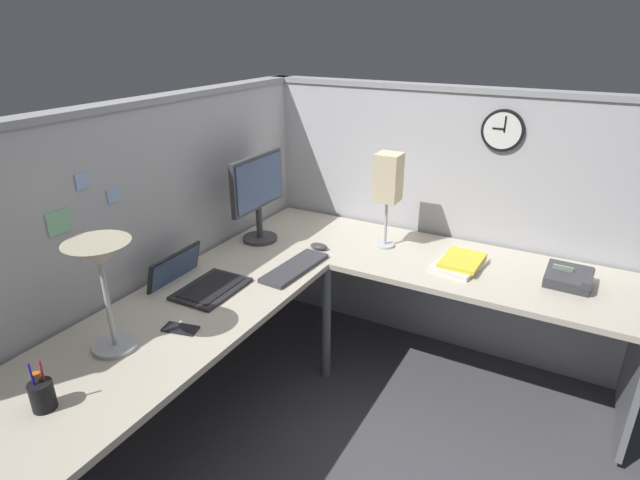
{
  "coord_description": "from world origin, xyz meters",
  "views": [
    {
      "loc": [
        -1.98,
        -0.97,
        1.89
      ],
      "look_at": [
        0.23,
        0.24,
        0.81
      ],
      "focal_mm": 28.57,
      "sensor_mm": 36.0,
      "label": 1
    }
  ],
  "objects_px": {
    "cell_phone": "(181,329)",
    "office_phone": "(570,279)",
    "desk_lamp_dome": "(100,263)",
    "desk_lamp_paper": "(388,180)",
    "computer_mouse": "(319,246)",
    "book_stack": "(460,263)",
    "monitor": "(258,192)",
    "laptop": "(195,281)",
    "pen_cup": "(42,395)",
    "keyboard": "(295,268)",
    "wall_clock": "(503,130)"
  },
  "relations": [
    {
      "from": "office_phone",
      "to": "book_stack",
      "type": "height_order",
      "value": "office_phone"
    },
    {
      "from": "laptop",
      "to": "desk_lamp_paper",
      "type": "distance_m",
      "value": 1.13
    },
    {
      "from": "computer_mouse",
      "to": "book_stack",
      "type": "xyz_separation_m",
      "value": [
        0.16,
        -0.75,
        0.0
      ]
    },
    {
      "from": "computer_mouse",
      "to": "cell_phone",
      "type": "distance_m",
      "value": 0.99
    },
    {
      "from": "wall_clock",
      "to": "computer_mouse",
      "type": "bearing_deg",
      "value": 123.44
    },
    {
      "from": "cell_phone",
      "to": "laptop",
      "type": "bearing_deg",
      "value": 18.85
    },
    {
      "from": "computer_mouse",
      "to": "desk_lamp_paper",
      "type": "xyz_separation_m",
      "value": [
        0.22,
        -0.3,
        0.37
      ]
    },
    {
      "from": "office_phone",
      "to": "computer_mouse",
      "type": "bearing_deg",
      "value": 99.09
    },
    {
      "from": "laptop",
      "to": "desk_lamp_paper",
      "type": "relative_size",
      "value": 0.73
    },
    {
      "from": "laptop",
      "to": "computer_mouse",
      "type": "relative_size",
      "value": 3.72
    },
    {
      "from": "computer_mouse",
      "to": "wall_clock",
      "type": "height_order",
      "value": "wall_clock"
    },
    {
      "from": "keyboard",
      "to": "wall_clock",
      "type": "height_order",
      "value": "wall_clock"
    },
    {
      "from": "office_phone",
      "to": "book_stack",
      "type": "bearing_deg",
      "value": 94.84
    },
    {
      "from": "computer_mouse",
      "to": "pen_cup",
      "type": "bearing_deg",
      "value": 173.57
    },
    {
      "from": "laptop",
      "to": "pen_cup",
      "type": "relative_size",
      "value": 2.15
    },
    {
      "from": "laptop",
      "to": "book_stack",
      "type": "relative_size",
      "value": 1.24
    },
    {
      "from": "laptop",
      "to": "desk_lamp_dome",
      "type": "xyz_separation_m",
      "value": [
        -0.54,
        -0.07,
        0.34
      ]
    },
    {
      "from": "desk_lamp_dome",
      "to": "book_stack",
      "type": "height_order",
      "value": "desk_lamp_dome"
    },
    {
      "from": "cell_phone",
      "to": "office_phone",
      "type": "bearing_deg",
      "value": -62.46
    },
    {
      "from": "computer_mouse",
      "to": "desk_lamp_dome",
      "type": "xyz_separation_m",
      "value": [
        -1.2,
        0.24,
        0.35
      ]
    },
    {
      "from": "desk_lamp_paper",
      "to": "desk_lamp_dome",
      "type": "bearing_deg",
      "value": 158.84
    },
    {
      "from": "laptop",
      "to": "keyboard",
      "type": "height_order",
      "value": "laptop"
    },
    {
      "from": "keyboard",
      "to": "cell_phone",
      "type": "bearing_deg",
      "value": 173.55
    },
    {
      "from": "desk_lamp_dome",
      "to": "pen_cup",
      "type": "bearing_deg",
      "value": -168.62
    },
    {
      "from": "monitor",
      "to": "desk_lamp_paper",
      "type": "bearing_deg",
      "value": -68.17
    },
    {
      "from": "desk_lamp_dome",
      "to": "desk_lamp_paper",
      "type": "distance_m",
      "value": 1.52
    },
    {
      "from": "pen_cup",
      "to": "desk_lamp_paper",
      "type": "relative_size",
      "value": 0.34
    },
    {
      "from": "keyboard",
      "to": "office_phone",
      "type": "bearing_deg",
      "value": -64.92
    },
    {
      "from": "cell_phone",
      "to": "office_phone",
      "type": "relative_size",
      "value": 0.68
    },
    {
      "from": "laptop",
      "to": "monitor",
      "type": "bearing_deg",
      "value": 4.65
    },
    {
      "from": "computer_mouse",
      "to": "cell_phone",
      "type": "bearing_deg",
      "value": 173.68
    },
    {
      "from": "monitor",
      "to": "pen_cup",
      "type": "height_order",
      "value": "monitor"
    },
    {
      "from": "desk_lamp_dome",
      "to": "office_phone",
      "type": "height_order",
      "value": "desk_lamp_dome"
    },
    {
      "from": "laptop",
      "to": "office_phone",
      "type": "relative_size",
      "value": 1.82
    },
    {
      "from": "laptop",
      "to": "desk_lamp_dome",
      "type": "bearing_deg",
      "value": -172.74
    },
    {
      "from": "pen_cup",
      "to": "keyboard",
      "type": "bearing_deg",
      "value": -8.58
    },
    {
      "from": "cell_phone",
      "to": "wall_clock",
      "type": "height_order",
      "value": "wall_clock"
    },
    {
      "from": "monitor",
      "to": "cell_phone",
      "type": "xyz_separation_m",
      "value": [
        -0.94,
        -0.25,
        -0.29
      ]
    },
    {
      "from": "office_phone",
      "to": "cell_phone",
      "type": "bearing_deg",
      "value": 130.93
    },
    {
      "from": "computer_mouse",
      "to": "desk_lamp_paper",
      "type": "relative_size",
      "value": 0.2
    },
    {
      "from": "desk_lamp_dome",
      "to": "book_stack",
      "type": "xyz_separation_m",
      "value": [
        1.35,
        -0.99,
        -0.34
      ]
    },
    {
      "from": "cell_phone",
      "to": "monitor",
      "type": "bearing_deg",
      "value": 1.75
    },
    {
      "from": "laptop",
      "to": "office_phone",
      "type": "xyz_separation_m",
      "value": [
        0.86,
        -1.57,
        0.01
      ]
    },
    {
      "from": "laptop",
      "to": "desk_lamp_paper",
      "type": "xyz_separation_m",
      "value": [
        0.88,
        -0.62,
        0.36
      ]
    },
    {
      "from": "monitor",
      "to": "laptop",
      "type": "relative_size",
      "value": 1.29
    },
    {
      "from": "desk_lamp_dome",
      "to": "book_stack",
      "type": "bearing_deg",
      "value": -36.19
    },
    {
      "from": "desk_lamp_paper",
      "to": "book_stack",
      "type": "bearing_deg",
      "value": -97.9
    },
    {
      "from": "computer_mouse",
      "to": "office_phone",
      "type": "height_order",
      "value": "office_phone"
    },
    {
      "from": "pen_cup",
      "to": "cell_phone",
      "type": "bearing_deg",
      "value": -6.62
    },
    {
      "from": "monitor",
      "to": "computer_mouse",
      "type": "distance_m",
      "value": 0.46
    }
  ]
}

